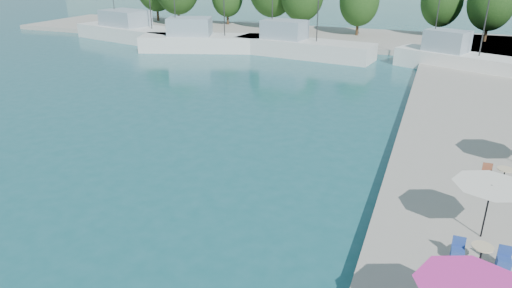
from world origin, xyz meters
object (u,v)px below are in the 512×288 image
at_px(trawler_02, 208,42).
at_px(trawler_03, 300,46).
at_px(trawler_01, 139,33).
at_px(trawler_04, 460,61).
at_px(umbrella_white, 490,192).

xyz_separation_m(trawler_02, trawler_03, (11.00, 0.93, 0.00)).
xyz_separation_m(trawler_01, trawler_04, (39.01, -3.68, 0.00)).
relative_size(trawler_02, trawler_03, 1.05).
relative_size(trawler_03, trawler_04, 1.22).
bearing_deg(trawler_01, trawler_02, 0.45).
bearing_deg(trawler_04, trawler_03, -162.97).
bearing_deg(trawler_03, trawler_04, 1.41).
bearing_deg(trawler_04, umbrella_white, -66.13).
bearing_deg(trawler_04, trawler_02, -158.53).
bearing_deg(trawler_01, umbrella_white, -27.30).
bearing_deg(trawler_03, trawler_01, -177.05).
bearing_deg(umbrella_white, trawler_01, 138.62).
bearing_deg(trawler_03, trawler_02, -167.47).
distance_m(trawler_02, umbrella_white, 42.27).
height_order(trawler_04, umbrella_white, trawler_04).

